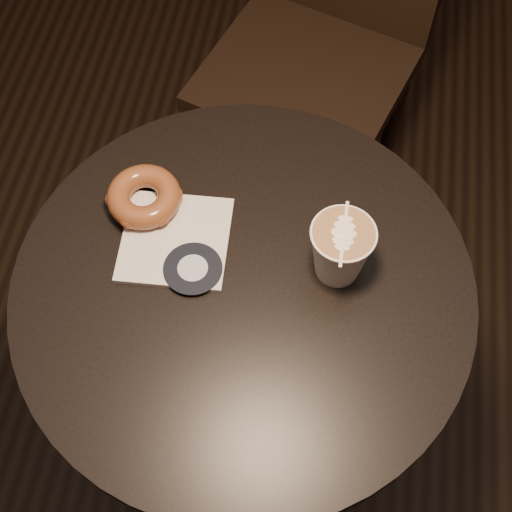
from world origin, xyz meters
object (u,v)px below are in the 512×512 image
pastry_bag (175,240)px  doughnut (144,197)px  latte_cup (340,251)px  chair (329,4)px  cafe_table (245,335)px

pastry_bag → doughnut: bearing=134.0°
pastry_bag → latte_cup: size_ratio=1.55×
chair → doughnut: bearing=-90.8°
chair → doughnut: 0.73m
pastry_bag → doughnut: doughnut is taller
cafe_table → chair: bearing=85.6°
pastry_bag → latte_cup: 0.26m
pastry_bag → latte_cup: bearing=-5.2°
latte_cup → cafe_table: bearing=-161.0°
pastry_bag → chair: bearing=73.4°
cafe_table → pastry_bag: (-0.12, 0.06, 0.20)m
cafe_table → latte_cup: (0.14, 0.05, 0.25)m
chair → pastry_bag: 0.76m
cafe_table → doughnut: bearing=147.4°
chair → pastry_bag: size_ratio=6.66×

